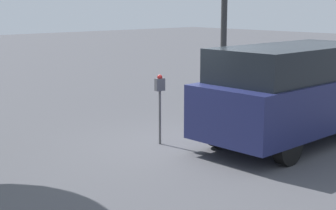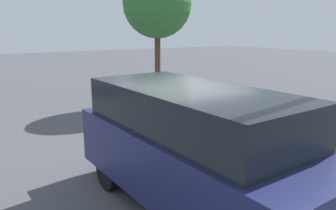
{
  "view_description": "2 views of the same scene",
  "coord_description": "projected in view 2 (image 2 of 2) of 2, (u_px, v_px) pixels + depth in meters",
  "views": [
    {
      "loc": [
        -7.26,
        -7.4,
        2.92
      ],
      "look_at": [
        -0.89,
        -0.35,
        1.05
      ],
      "focal_mm": 55.0,
      "sensor_mm": 36.0,
      "label": 1
    },
    {
      "loc": [
        5.88,
        -4.4,
        2.97
      ],
      "look_at": [
        -0.12,
        -0.38,
        1.3
      ],
      "focal_mm": 35.0,
      "sensor_mm": 36.0,
      "label": 2
    }
  ],
  "objects": [
    {
      "name": "parked_van",
      "position": [
        193.0,
        146.0,
        5.32
      ],
      "size": [
        4.91,
        2.0,
        2.07
      ],
      "rotation": [
        0.0,
        0.0,
        0.02
      ],
      "color": "navy",
      "rests_on": "ground"
    },
    {
      "name": "parking_meter_near",
      "position": [
        194.0,
        107.0,
        8.11
      ],
      "size": [
        0.22,
        0.15,
        1.48
      ],
      "rotation": [
        0.0,
        0.0,
        -0.19
      ],
      "color": "#4C4C4C",
      "rests_on": "ground"
    },
    {
      "name": "street_tree",
      "position": [
        157.0,
        4.0,
        12.26
      ],
      "size": [
        2.59,
        2.59,
        5.22
      ],
      "color": "#513823",
      "rests_on": "ground"
    },
    {
      "name": "ground_plane",
      "position": [
        184.0,
        157.0,
        7.81
      ],
      "size": [
        80.0,
        80.0,
        0.0
      ],
      "primitive_type": "plane",
      "color": "#4C4C51"
    }
  ]
}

